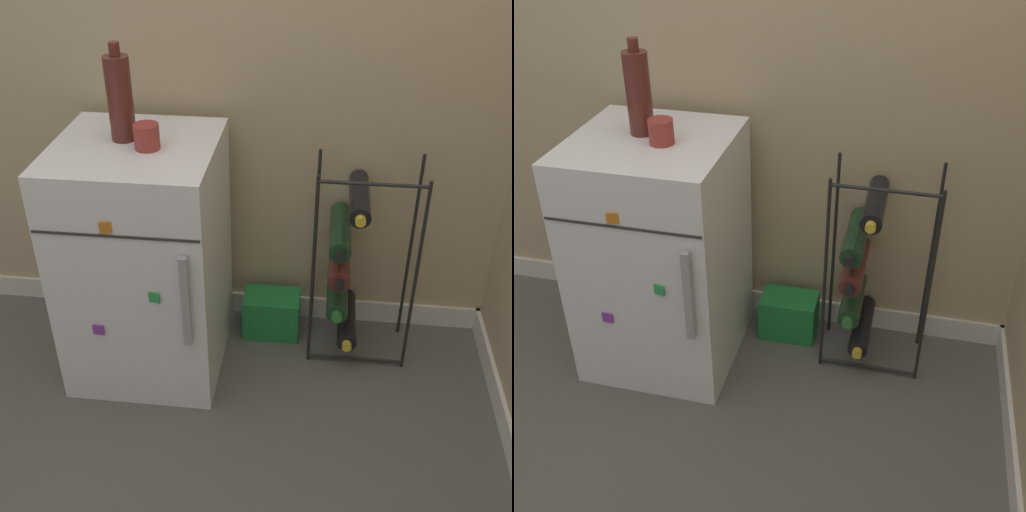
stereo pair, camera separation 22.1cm
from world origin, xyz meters
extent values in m
plane|color=#56544F|center=(0.00, 0.00, 0.00)|extent=(14.00, 14.00, 0.00)
cube|color=silver|center=(0.00, 0.59, 0.04)|extent=(6.76, 0.01, 0.09)
cube|color=white|center=(-0.34, 0.29, 0.42)|extent=(0.51, 0.52, 0.85)
cube|color=#2D2D2D|center=(-0.34, 0.03, 0.67)|extent=(0.50, 0.00, 0.01)
cube|color=#9E9EA3|center=(-0.15, 0.01, 0.47)|extent=(0.02, 0.02, 0.32)
cube|color=orange|center=(-0.37, 0.03, 0.70)|extent=(0.04, 0.02, 0.04)
cube|color=purple|center=(-0.44, 0.03, 0.32)|extent=(0.04, 0.01, 0.04)
cube|color=green|center=(-0.25, 0.03, 0.47)|extent=(0.04, 0.02, 0.04)
cylinder|color=black|center=(0.23, 0.33, 0.38)|extent=(0.01, 0.01, 0.76)
cylinder|color=black|center=(0.57, 0.33, 0.38)|extent=(0.01, 0.01, 0.76)
cylinder|color=black|center=(0.23, 0.53, 0.38)|extent=(0.01, 0.01, 0.76)
cylinder|color=black|center=(0.57, 0.53, 0.38)|extent=(0.01, 0.01, 0.76)
cylinder|color=black|center=(0.40, 0.33, 0.02)|extent=(0.34, 0.01, 0.01)
cylinder|color=black|center=(0.40, 0.33, 0.74)|extent=(0.34, 0.01, 0.01)
cylinder|color=black|center=(0.36, 0.43, 0.12)|extent=(0.07, 0.29, 0.07)
cylinder|color=gold|center=(0.36, 0.27, 0.12)|extent=(0.03, 0.02, 0.03)
cylinder|color=#19381E|center=(0.32, 0.43, 0.24)|extent=(0.08, 0.26, 0.08)
cylinder|color=#2D7033|center=(0.32, 0.29, 0.24)|extent=(0.04, 0.02, 0.04)
cylinder|color=#56231E|center=(0.32, 0.43, 0.39)|extent=(0.08, 0.29, 0.08)
cylinder|color=black|center=(0.32, 0.27, 0.39)|extent=(0.04, 0.02, 0.04)
cylinder|color=#19381E|center=(0.31, 0.43, 0.50)|extent=(0.07, 0.29, 0.07)
cylinder|color=black|center=(0.31, 0.27, 0.50)|extent=(0.04, 0.02, 0.04)
cylinder|color=black|center=(0.37, 0.43, 0.63)|extent=(0.07, 0.29, 0.07)
cylinder|color=gold|center=(0.37, 0.27, 0.63)|extent=(0.03, 0.02, 0.03)
cube|color=#1E7F38|center=(0.08, 0.47, 0.09)|extent=(0.21, 0.14, 0.17)
cylinder|color=maroon|center=(-0.29, 0.27, 0.88)|extent=(0.08, 0.08, 0.08)
cylinder|color=#56231E|center=(-0.38, 0.33, 0.97)|extent=(0.08, 0.08, 0.26)
cylinder|color=#56231E|center=(-0.38, 0.33, 1.12)|extent=(0.03, 0.03, 0.04)
camera|label=1|loc=(0.24, -1.49, 1.63)|focal=45.00mm
camera|label=2|loc=(0.46, -1.45, 1.63)|focal=45.00mm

